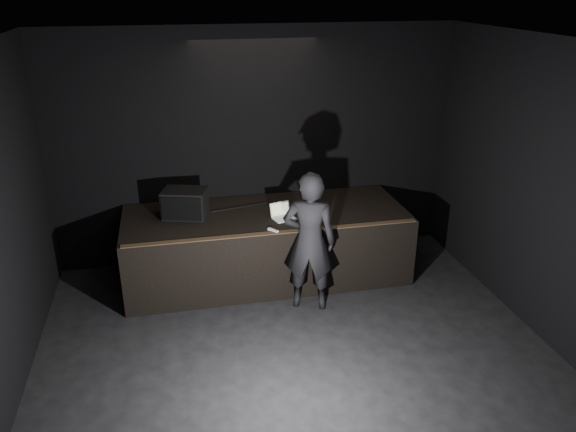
# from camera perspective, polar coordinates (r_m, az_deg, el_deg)

# --- Properties ---
(ground) EXTENTS (7.00, 7.00, 0.00)m
(ground) POSITION_cam_1_polar(r_m,az_deg,el_deg) (6.21, 2.59, -17.94)
(ground) COLOR black
(ground) RESTS_ON ground
(room_walls) EXTENTS (6.10, 7.10, 3.52)m
(room_walls) POSITION_cam_1_polar(r_m,az_deg,el_deg) (5.12, 2.98, -0.54)
(room_walls) COLOR black
(room_walls) RESTS_ON ground
(stage_riser) EXTENTS (4.00, 1.50, 1.00)m
(stage_riser) POSITION_cam_1_polar(r_m,az_deg,el_deg) (8.18, -2.22, -2.90)
(stage_riser) COLOR black
(stage_riser) RESTS_ON ground
(riser_lip) EXTENTS (3.92, 0.10, 0.01)m
(riser_lip) POSITION_cam_1_polar(r_m,az_deg,el_deg) (7.33, -1.29, -1.70)
(riser_lip) COLOR brown
(riser_lip) RESTS_ON stage_riser
(stage_monitor) EXTENTS (0.68, 0.58, 0.39)m
(stage_monitor) POSITION_cam_1_polar(r_m,az_deg,el_deg) (7.90, -10.43, 1.27)
(stage_monitor) COLOR black
(stage_monitor) RESTS_ON stage_riser
(cable) EXTENTS (0.89, 0.21, 0.02)m
(cable) POSITION_cam_1_polar(r_m,az_deg,el_deg) (8.16, -4.83, 0.90)
(cable) COLOR black
(cable) RESTS_ON stage_riser
(laptop) EXTENTS (0.36, 0.34, 0.20)m
(laptop) POSITION_cam_1_polar(r_m,az_deg,el_deg) (7.78, -0.57, 0.19)
(laptop) COLOR white
(laptop) RESTS_ON stage_riser
(beer_can) EXTENTS (0.07, 0.07, 0.17)m
(beer_can) POSITION_cam_1_polar(r_m,az_deg,el_deg) (7.91, -0.46, 0.86)
(beer_can) COLOR silver
(beer_can) RESTS_ON stage_riser
(plastic_cup) EXTENTS (0.08, 0.08, 0.10)m
(plastic_cup) POSITION_cam_1_polar(r_m,az_deg,el_deg) (7.90, -1.66, 0.50)
(plastic_cup) COLOR white
(plastic_cup) RESTS_ON stage_riser
(wii_remote) EXTENTS (0.13, 0.16, 0.03)m
(wii_remote) POSITION_cam_1_polar(r_m,az_deg,el_deg) (7.37, -1.52, -1.47)
(wii_remote) COLOR silver
(wii_remote) RESTS_ON stage_riser
(person) EXTENTS (0.80, 0.65, 1.89)m
(person) POSITION_cam_1_polar(r_m,az_deg,el_deg) (7.22, 2.19, -2.63)
(person) COLOR black
(person) RESTS_ON ground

